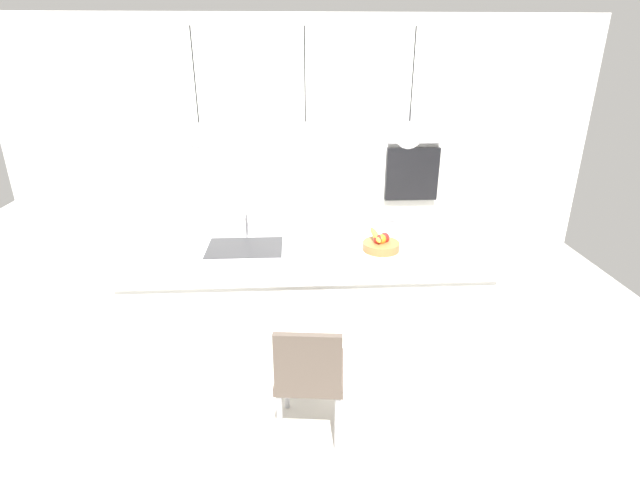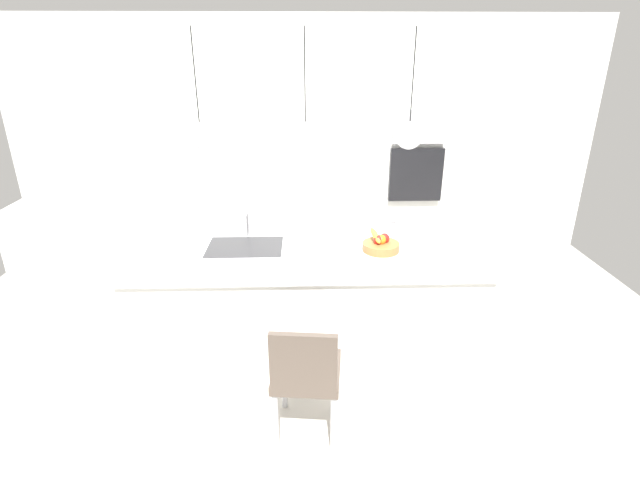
% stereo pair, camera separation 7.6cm
% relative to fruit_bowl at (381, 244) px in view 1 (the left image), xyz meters
% --- Properties ---
extents(floor, '(6.60, 6.60, 0.00)m').
position_rel_fruit_bowl_xyz_m(floor, '(-0.54, 0.09, -0.94)').
color(floor, '#BCB7AD').
rests_on(floor, ground).
extents(back_wall, '(6.00, 0.10, 2.60)m').
position_rel_fruit_bowl_xyz_m(back_wall, '(-0.54, 1.74, 0.36)').
color(back_wall, white).
rests_on(back_wall, ground).
extents(kitchen_island, '(2.60, 1.07, 0.89)m').
position_rel_fruit_bowl_xyz_m(kitchen_island, '(-0.54, 0.09, -0.49)').
color(kitchen_island, white).
rests_on(kitchen_island, ground).
extents(sink_basin, '(0.56, 0.40, 0.02)m').
position_rel_fruit_bowl_xyz_m(sink_basin, '(-1.01, 0.09, -0.05)').
color(sink_basin, '#2D2D30').
rests_on(sink_basin, kitchen_island).
extents(faucet, '(0.02, 0.17, 0.22)m').
position_rel_fruit_bowl_xyz_m(faucet, '(-1.01, 0.31, 0.09)').
color(faucet, silver).
rests_on(faucet, kitchen_island).
extents(fruit_bowl, '(0.27, 0.27, 0.16)m').
position_rel_fruit_bowl_xyz_m(fruit_bowl, '(0.00, 0.00, 0.00)').
color(fruit_bowl, '#9E6B38').
rests_on(fruit_bowl, kitchen_island).
extents(side_counter, '(1.10, 0.60, 0.83)m').
position_rel_fruit_bowl_xyz_m(side_counter, '(-2.94, 1.37, -0.53)').
color(side_counter, white).
rests_on(side_counter, ground).
extents(microwave, '(0.54, 0.08, 0.34)m').
position_rel_fruit_bowl_xyz_m(microwave, '(0.62, 1.67, 0.60)').
color(microwave, '#9E9EA3').
rests_on(microwave, back_wall).
extents(oven, '(0.56, 0.08, 0.56)m').
position_rel_fruit_bowl_xyz_m(oven, '(0.62, 1.67, 0.10)').
color(oven, black).
rests_on(oven, back_wall).
extents(chair_near, '(0.45, 0.46, 0.83)m').
position_rel_fruit_bowl_xyz_m(chair_near, '(-0.56, -0.87, -0.47)').
color(chair_near, brown).
rests_on(chair_near, ground).
extents(pendant_light_left, '(0.19, 0.19, 0.79)m').
position_rel_fruit_bowl_xyz_m(pendant_light_left, '(-1.26, 0.09, 0.78)').
color(pendant_light_left, silver).
extents(pendant_light_center, '(0.19, 0.19, 0.79)m').
position_rel_fruit_bowl_xyz_m(pendant_light_center, '(-0.54, 0.09, 0.78)').
color(pendant_light_center, silver).
extents(pendant_light_right, '(0.19, 0.19, 0.79)m').
position_rel_fruit_bowl_xyz_m(pendant_light_right, '(0.17, 0.09, 0.78)').
color(pendant_light_right, silver).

